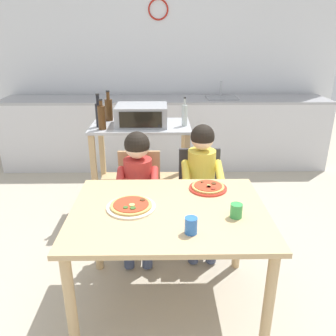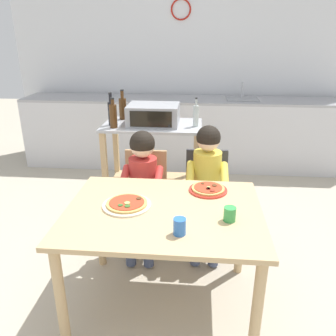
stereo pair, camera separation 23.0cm
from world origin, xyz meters
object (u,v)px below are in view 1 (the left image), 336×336
object	(u,v)px
drinking_cup_blue	(191,225)
drinking_cup_green	(236,211)
dining_chair_right	(200,191)
pizza_plate_red_rimmed	(208,187)
dining_chair_left	(139,194)
kitchen_island_cart	(142,156)
toaster_oven	(142,115)
child_in_red_shirt	(138,180)
bottle_tall_green_wine	(185,115)
child_in_yellow_shirt	(202,176)
bottle_dark_olive_oil	(109,109)
dining_table	(169,224)
pizza_plate_cream	(131,206)
bottle_squat_spirits	(102,117)
bottle_clear_vinegar	(99,114)

from	to	relation	value
drinking_cup_blue	drinking_cup_green	bearing A→B (deg)	31.14
dining_chair_right	pizza_plate_red_rimmed	bearing A→B (deg)	-89.97
dining_chair_left	drinking_cup_blue	bearing A→B (deg)	-70.62
dining_chair_left	pizza_plate_red_rimmed	xyz separation A→B (m)	(0.50, -0.42, 0.26)
dining_chair_right	drinking_cup_green	bearing A→B (deg)	-82.43
kitchen_island_cart	toaster_oven	distance (m)	0.41
child_in_red_shirt	pizza_plate_red_rimmed	bearing A→B (deg)	-31.14
bottle_tall_green_wine	pizza_plate_red_rimmed	bearing A→B (deg)	-83.75
child_in_yellow_shirt	bottle_dark_olive_oil	bearing A→B (deg)	134.83
dining_table	drinking_cup_green	size ratio (longest dim) A/B	14.15
drinking_cup_green	child_in_yellow_shirt	bearing A→B (deg)	98.78
bottle_tall_green_wine	pizza_plate_cream	xyz separation A→B (m)	(-0.39, -1.23, -0.28)
kitchen_island_cart	toaster_oven	world-z (taller)	toaster_oven
bottle_dark_olive_oil	child_in_red_shirt	xyz separation A→B (m)	(0.32, -0.88, -0.36)
drinking_cup_blue	toaster_oven	bearing A→B (deg)	102.30
kitchen_island_cart	bottle_dark_olive_oil	distance (m)	0.56
pizza_plate_cream	child_in_yellow_shirt	bearing A→B (deg)	51.05
kitchen_island_cart	pizza_plate_cream	xyz separation A→B (m)	(0.01, -1.28, 0.14)
bottle_tall_green_wine	pizza_plate_red_rimmed	xyz separation A→B (m)	(0.11, -0.97, -0.28)
drinking_cup_blue	drinking_cup_green	xyz separation A→B (m)	(0.27, 0.17, -0.00)
dining_chair_right	drinking_cup_green	size ratio (longest dim) A/B	9.71
bottle_dark_olive_oil	pizza_plate_red_rimmed	bearing A→B (deg)	-55.18
bottle_tall_green_wine	dining_table	xyz separation A→B (m)	(-0.17, -1.25, -0.39)
bottle_squat_spirits	drinking_cup_green	world-z (taller)	bottle_squat_spirits
kitchen_island_cart	dining_chair_right	distance (m)	0.75
bottle_clear_vinegar	drinking_cup_blue	distance (m)	1.68
toaster_oven	bottle_tall_green_wine	distance (m)	0.39
pizza_plate_cream	drinking_cup_green	bearing A→B (deg)	-11.01
bottle_squat_spirits	dining_chair_left	world-z (taller)	bottle_squat_spirits
bottle_squat_spirits	toaster_oven	bearing A→B (deg)	23.44
dining_table	bottle_clear_vinegar	bearing A→B (deg)	116.24
kitchen_island_cart	pizza_plate_cream	distance (m)	1.29
bottle_tall_green_wine	bottle_clear_vinegar	world-z (taller)	bottle_clear_vinegar
child_in_red_shirt	drinking_cup_green	size ratio (longest dim) A/B	12.06
bottle_tall_green_wine	child_in_red_shirt	size ratio (longest dim) A/B	0.26
toaster_oven	child_in_yellow_shirt	bearing A→B (deg)	-52.48
kitchen_island_cart	drinking_cup_green	bearing A→B (deg)	-65.94
drinking_cup_blue	dining_chair_left	bearing A→B (deg)	109.38
toaster_oven	pizza_plate_red_rimmed	bearing A→B (deg)	-63.64
toaster_oven	drinking_cup_blue	world-z (taller)	toaster_oven
bottle_clear_vinegar	pizza_plate_cream	size ratio (longest dim) A/B	1.00
bottle_clear_vinegar	dining_chair_right	xyz separation A→B (m)	(0.88, -0.47, -0.55)
bottle_squat_spirits	child_in_yellow_shirt	xyz separation A→B (m)	(0.84, -0.50, -0.35)
kitchen_island_cart	drinking_cup_green	distance (m)	1.54
dining_table	drinking_cup_blue	xyz separation A→B (m)	(0.11, -0.26, 0.15)
dining_table	dining_chair_left	bearing A→B (deg)	107.88
child_in_yellow_shirt	dining_chair_right	bearing A→B (deg)	90.00
toaster_oven	pizza_plate_cream	size ratio (longest dim) A/B	1.55
drinking_cup_green	toaster_oven	bearing A→B (deg)	113.81
child_in_yellow_shirt	pizza_plate_cream	size ratio (longest dim) A/B	3.49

